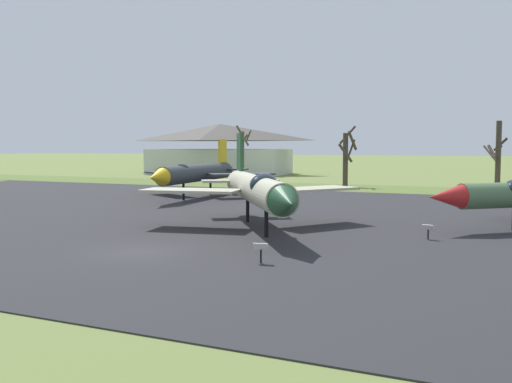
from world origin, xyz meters
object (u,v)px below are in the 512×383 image
(info_placard_front_right, at_px, (261,251))
(visitor_building, at_px, (220,149))
(jet_fighter_front_right, at_px, (257,189))
(jet_fighter_rear_center, at_px, (196,173))
(info_placard_front_left, at_px, (428,230))

(info_placard_front_right, bearing_deg, visitor_building, 120.06)
(info_placard_front_right, relative_size, visitor_building, 0.03)
(jet_fighter_front_right, distance_m, jet_fighter_rear_center, 22.21)
(info_placard_front_right, bearing_deg, jet_fighter_rear_center, 126.04)
(jet_fighter_front_right, xyz_separation_m, visitor_building, (-36.20, 61.20, 1.98))
(info_placard_front_left, height_order, jet_fighter_front_right, jet_fighter_front_right)
(info_placard_front_left, bearing_deg, info_placard_front_right, -119.18)
(info_placard_front_right, height_order, jet_fighter_rear_center, jet_fighter_rear_center)
(info_placard_front_right, height_order, visitor_building, visitor_building)
(info_placard_front_right, distance_m, jet_fighter_rear_center, 32.11)
(info_placard_front_right, bearing_deg, jet_fighter_front_right, 116.24)
(info_placard_front_left, xyz_separation_m, info_placard_front_right, (-5.32, -9.53, 0.05))
(info_placard_front_right, bearing_deg, info_placard_front_left, 60.82)
(jet_fighter_front_right, height_order, info_placard_front_right, jet_fighter_front_right)
(visitor_building, bearing_deg, jet_fighter_rear_center, -63.81)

